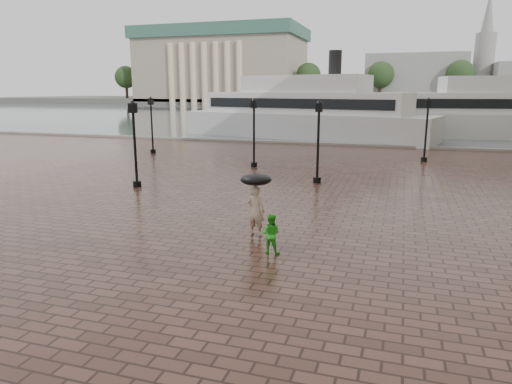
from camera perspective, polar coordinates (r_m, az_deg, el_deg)
ground at (r=14.05m, az=-15.47°, el=-9.00°), size 300.00×300.00×0.00m
harbour_water at (r=103.24m, az=13.79°, el=9.51°), size 240.00×240.00×0.00m
quay_edge at (r=43.77m, az=7.95°, el=5.90°), size 80.00×0.60×0.30m
far_shore at (r=171.05m, az=15.51°, el=10.87°), size 300.00×60.00×2.00m
museum at (r=167.73m, az=-4.31°, el=15.67°), size 57.00×32.50×26.00m
far_trees at (r=149.09m, az=15.32°, el=13.92°), size 188.00×8.00×13.50m
street_lamps at (r=29.95m, az=0.24°, el=7.40°), size 21.44×14.44×4.40m
adult_pedestrian at (r=16.09m, az=-0.01°, el=-2.38°), size 0.70×0.51×1.80m
child_pedestrian at (r=14.43m, az=1.85°, el=-5.25°), size 0.62×0.49×1.28m
ferry_near at (r=49.82m, az=6.12°, el=9.85°), size 28.00×12.91×8.93m
ferry_far at (r=56.36m, az=28.54°, el=8.70°), size 27.57×10.01×8.84m
umbrella at (r=15.84m, az=-0.01°, el=1.58°), size 1.10×1.10×1.17m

